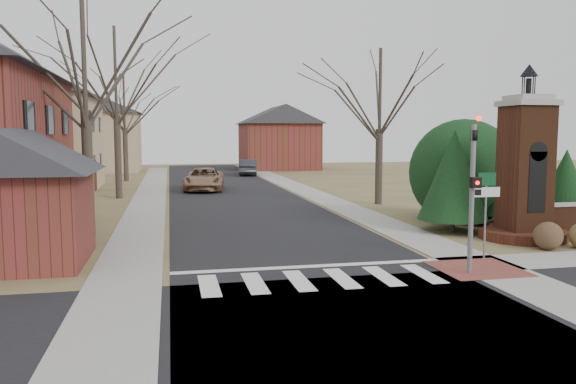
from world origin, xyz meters
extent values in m
plane|color=brown|center=(0.00, 0.00, 0.00)|extent=(120.00, 120.00, 0.00)
cube|color=black|center=(0.00, 22.00, 0.01)|extent=(8.00, 70.00, 0.01)
cube|color=black|center=(0.00, -3.00, 0.01)|extent=(120.00, 8.00, 0.01)
cube|color=silver|center=(0.00, 0.80, 0.01)|extent=(8.00, 2.20, 0.02)
cube|color=silver|center=(0.00, 2.30, 0.01)|extent=(8.00, 0.35, 0.02)
cube|color=gray|center=(5.20, 22.00, 0.01)|extent=(2.00, 60.00, 0.02)
cube|color=gray|center=(-5.20, 22.00, 0.01)|extent=(2.00, 60.00, 0.02)
cube|color=brown|center=(4.80, 1.00, 0.01)|extent=(2.40, 2.40, 0.02)
cylinder|color=slate|center=(4.30, 0.60, 2.10)|extent=(0.14, 0.14, 4.20)
imported|color=black|center=(4.30, 0.60, 4.05)|extent=(0.15, 0.18, 0.90)
sphere|color=#FF0C05|center=(4.30, 0.38, 4.35)|extent=(0.14, 0.14, 0.14)
cube|color=black|center=(4.30, 0.42, 2.60)|extent=(0.28, 0.16, 0.30)
sphere|color=#FF0C05|center=(4.30, 0.33, 2.60)|extent=(0.11, 0.11, 0.11)
cylinder|color=slate|center=(5.60, 2.00, 1.30)|extent=(0.06, 0.06, 2.60)
cube|color=silver|center=(5.60, 1.98, 2.15)|extent=(0.90, 0.03, 0.30)
cube|color=black|center=(5.30, 1.97, 2.15)|extent=(0.22, 0.02, 0.18)
cube|color=#0E4120|center=(5.60, 1.98, 2.55)|extent=(0.60, 0.03, 0.40)
cylinder|color=#502917|center=(9.00, 5.00, 0.18)|extent=(3.20, 3.20, 0.36)
cube|color=#502917|center=(9.00, 5.00, 2.50)|extent=(1.50, 1.50, 5.00)
cube|color=black|center=(9.00, 4.28, 2.20)|extent=(0.70, 0.10, 2.20)
cube|color=gray|center=(9.00, 5.00, 5.05)|extent=(1.70, 1.70, 0.20)
cube|color=gray|center=(9.00, 5.00, 5.25)|extent=(1.30, 1.30, 0.20)
cylinder|color=black|center=(9.00, 5.00, 5.65)|extent=(0.20, 0.20, 0.60)
cone|color=black|center=(9.00, 5.00, 6.25)|extent=(0.64, 0.64, 0.45)
cube|color=tan|center=(-13.50, 27.00, 3.20)|extent=(9.00, 12.00, 6.40)
cube|color=maroon|center=(-8.50, 4.50, 1.40)|extent=(4.00, 4.00, 2.80)
cube|color=tan|center=(-12.00, 48.00, 3.00)|extent=(10.00, 8.00, 6.00)
cube|color=tan|center=(-14.80, 46.40, 6.99)|extent=(0.75, 0.75, 3.08)
cube|color=maroon|center=(8.00, 48.00, 2.50)|extent=(8.00, 8.00, 5.00)
cube|color=maroon|center=(5.76, 46.40, 5.90)|extent=(0.75, 0.75, 2.80)
cylinder|color=#473D33|center=(7.20, 7.00, 0.25)|extent=(0.20, 0.20, 0.50)
cone|color=black|center=(7.20, 7.00, 2.30)|extent=(2.80, 2.80, 3.60)
cylinder|color=#473D33|center=(10.50, 8.20, 0.25)|extent=(0.20, 0.20, 0.50)
cone|color=black|center=(10.50, 8.20, 2.60)|extent=(3.40, 3.40, 4.20)
cylinder|color=#473D33|center=(12.50, 7.20, 0.25)|extent=(0.20, 0.20, 0.50)
cone|color=black|center=(12.50, 7.20, 1.90)|extent=(2.40, 2.40, 2.80)
sphere|color=black|center=(9.00, 9.50, 2.40)|extent=(4.80, 4.80, 4.80)
cylinder|color=#473D33|center=(-7.00, 9.00, 2.42)|extent=(0.40, 0.40, 4.83)
cylinder|color=#473D33|center=(-7.00, 22.00, 2.52)|extent=(0.40, 0.40, 5.04)
cylinder|color=#473D33|center=(-7.50, 35.00, 2.21)|extent=(0.40, 0.40, 4.41)
cylinder|color=#473D33|center=(7.50, 16.00, 2.10)|extent=(0.40, 0.40, 4.20)
imported|color=#9B7454|center=(-1.60, 25.74, 0.78)|extent=(3.24, 5.88, 1.56)
imported|color=#36373E|center=(3.40, 39.33, 0.75)|extent=(2.33, 4.75, 1.50)
sphere|color=brown|center=(8.60, 3.00, 0.48)|extent=(0.96, 0.96, 0.96)
camera|label=1|loc=(-3.94, -13.54, 3.95)|focal=35.00mm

